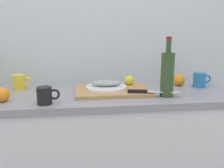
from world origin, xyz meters
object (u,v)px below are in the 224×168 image
Objects in this scene: cutting_board at (112,90)px; wine_bottle at (167,73)px; coffee_mug_0 at (19,82)px; orange_0 at (179,80)px; coffee_mug_1 at (45,95)px; fish_fillet at (106,83)px; chef_knife at (147,92)px; coffee_mug_2 at (200,80)px; lemon_0 at (129,80)px; white_plate at (106,87)px.

wine_bottle reaches higher than cutting_board.
orange_0 is (1.03, -0.03, -0.01)m from coffee_mug_0.
wine_bottle reaches higher than coffee_mug_1.
fish_fillet reaches higher than chef_knife.
wine_bottle is (0.11, -0.01, 0.10)m from chef_knife.
cutting_board is at bearing -166.08° from orange_0.
coffee_mug_2 is at bearing 34.06° from wine_bottle.
coffee_mug_2 is at bearing 36.08° from chef_knife.
cutting_board is 7.27× the size of lemon_0.
fish_fillet reaches higher than white_plate.
coffee_mug_1 is (0.20, -0.34, -0.00)m from coffee_mug_0.
fish_fillet reaches higher than cutting_board.
coffee_mug_1 is 0.96× the size of coffee_mug_2.
chef_knife is at bearing 176.20° from wine_bottle.
chef_knife is at bearing 7.53° from coffee_mug_1.
lemon_0 reaches higher than cutting_board.
fish_fillet is 1.59× the size of coffee_mug_1.
coffee_mug_0 and coffee_mug_2 have the same top height.
orange_0 is at bearing 13.92° from cutting_board.
white_plate reaches higher than cutting_board.
lemon_0 is 0.78× the size of orange_0.
coffee_mug_1 reaches higher than lemon_0.
coffee_mug_0 is at bearing 178.58° from orange_0.
fish_fillet is 1.59× the size of coffee_mug_0.
coffee_mug_2 is (0.29, 0.20, -0.08)m from wine_bottle.
wine_bottle is (0.33, -0.15, 0.08)m from fish_fillet.
orange_0 is at bearing 20.52° from coffee_mug_1.
coffee_mug_2 reaches higher than orange_0.
wine_bottle is (0.29, -0.13, 0.12)m from cutting_board.
wine_bottle is 2.88× the size of coffee_mug_1.
white_plate is 0.18m from lemon_0.
coffee_mug_2 reaches higher than coffee_mug_1.
orange_0 is (0.17, 0.24, -0.09)m from wine_bottle.
wine_bottle is at bearing 6.96° from chef_knife.
chef_knife is 2.41× the size of coffee_mug_2.
orange_0 is at bearing 159.79° from coffee_mug_2.
lemon_0 reaches higher than orange_0.
wine_bottle reaches higher than orange_0.
cutting_board is 1.51× the size of chef_knife.
wine_bottle is at bearing -24.31° from white_plate.
lemon_0 is at bearing 126.51° from wine_bottle.
lemon_0 is 0.57m from coffee_mug_1.
lemon_0 is (0.16, 0.08, 0.02)m from white_plate.
coffee_mug_0 is at bearing 171.38° from chef_knife.
coffee_mug_2 is at bearing -3.79° from lemon_0.
fish_fillet is 0.26m from chef_knife.
coffee_mug_1 is (-0.55, -0.07, 0.02)m from chef_knife.
coffee_mug_0 reaches higher than orange_0.
wine_bottle is (0.33, -0.15, 0.10)m from white_plate.
lemon_0 is (0.12, 0.10, 0.04)m from cutting_board.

